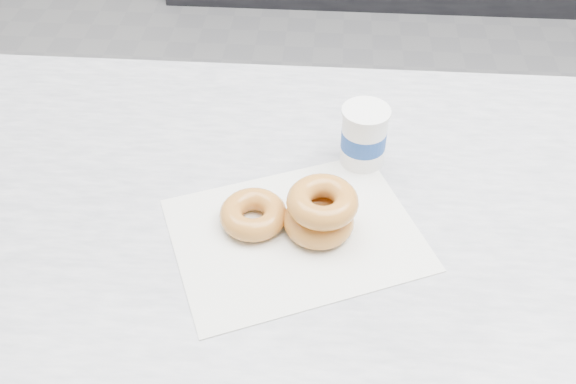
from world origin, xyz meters
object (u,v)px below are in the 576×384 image
Objects in this scene: counter at (489,378)px; donut_single at (253,214)px; coffee_cup at (364,136)px; donut_stack at (321,211)px.

donut_single is at bearing -173.82° from counter.
counter is 30.46× the size of coffee_cup.
counter is 27.11× the size of donut_stack.
coffee_cup is (0.06, 0.16, 0.01)m from donut_stack.
coffee_cup is (0.16, 0.15, 0.03)m from donut_single.
donut_stack reaches higher than donut_single.
donut_single is 0.22m from coffee_cup.
counter is 0.58m from coffee_cup.
donut_stack is at bearing -3.11° from donut_single.
coffee_cup is at bearing 159.69° from counter.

